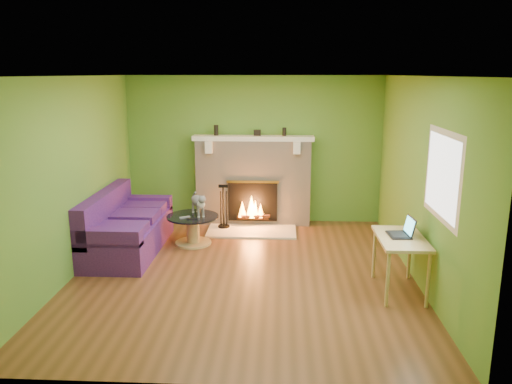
% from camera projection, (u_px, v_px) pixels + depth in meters
% --- Properties ---
extents(floor, '(5.00, 5.00, 0.00)m').
position_uv_depth(floor, '(244.00, 273.00, 6.75)').
color(floor, brown).
rests_on(floor, ground).
extents(ceiling, '(5.00, 5.00, 0.00)m').
position_uv_depth(ceiling, '(243.00, 76.00, 6.14)').
color(ceiling, white).
rests_on(ceiling, wall_back).
extents(wall_back, '(5.00, 0.00, 5.00)m').
position_uv_depth(wall_back, '(254.00, 150.00, 8.87)').
color(wall_back, '#579631').
rests_on(wall_back, floor).
extents(wall_front, '(5.00, 0.00, 5.00)m').
position_uv_depth(wall_front, '(220.00, 243.00, 4.02)').
color(wall_front, '#579631').
rests_on(wall_front, floor).
extents(wall_left, '(0.00, 5.00, 5.00)m').
position_uv_depth(wall_left, '(73.00, 177.00, 6.56)').
color(wall_left, '#579631').
rests_on(wall_left, floor).
extents(wall_right, '(0.00, 5.00, 5.00)m').
position_uv_depth(wall_right, '(420.00, 181.00, 6.33)').
color(wall_right, '#579631').
rests_on(wall_right, floor).
extents(window_frame, '(0.00, 1.20, 1.20)m').
position_uv_depth(window_frame, '(443.00, 176.00, 5.40)').
color(window_frame, silver).
rests_on(window_frame, wall_right).
extents(window_pane, '(0.00, 1.06, 1.06)m').
position_uv_depth(window_pane, '(442.00, 176.00, 5.40)').
color(window_pane, white).
rests_on(window_pane, wall_right).
extents(fireplace, '(2.10, 0.46, 1.58)m').
position_uv_depth(fireplace, '(253.00, 181.00, 8.82)').
color(fireplace, '#BFB39F').
rests_on(fireplace, floor).
extents(hearth, '(1.50, 0.75, 0.03)m').
position_uv_depth(hearth, '(252.00, 231.00, 8.49)').
color(hearth, beige).
rests_on(hearth, floor).
extents(mantel, '(2.10, 0.28, 0.08)m').
position_uv_depth(mantel, '(253.00, 138.00, 8.62)').
color(mantel, white).
rests_on(mantel, fireplace).
extents(sofa, '(0.91, 2.02, 0.91)m').
position_uv_depth(sofa, '(125.00, 228.00, 7.52)').
color(sofa, '#3C185C').
rests_on(sofa, floor).
extents(coffee_table, '(0.81, 0.81, 0.46)m').
position_uv_depth(coffee_table, '(193.00, 228.00, 7.85)').
color(coffee_table, tan).
rests_on(coffee_table, floor).
extents(desk, '(0.55, 0.95, 0.71)m').
position_uv_depth(desk, '(401.00, 244.00, 6.04)').
color(desk, tan).
rests_on(desk, floor).
extents(cat, '(0.46, 0.63, 0.37)m').
position_uv_depth(cat, '(198.00, 203.00, 7.80)').
color(cat, '#5D5D61').
rests_on(cat, coffee_table).
extents(remote_silver, '(0.17, 0.13, 0.02)m').
position_uv_depth(remote_silver, '(185.00, 217.00, 7.69)').
color(remote_silver, gray).
rests_on(remote_silver, coffee_table).
extents(remote_black, '(0.17, 0.07, 0.02)m').
position_uv_depth(remote_black, '(192.00, 219.00, 7.62)').
color(remote_black, black).
rests_on(remote_black, coffee_table).
extents(laptop, '(0.30, 0.34, 0.24)m').
position_uv_depth(laptop, '(399.00, 226.00, 6.04)').
color(laptop, black).
rests_on(laptop, desk).
extents(fire_tools, '(0.20, 0.20, 0.76)m').
position_uv_depth(fire_tools, '(224.00, 206.00, 8.57)').
color(fire_tools, black).
rests_on(fire_tools, hearth).
extents(mantel_vase_left, '(0.08, 0.08, 0.18)m').
position_uv_depth(mantel_vase_left, '(216.00, 130.00, 8.65)').
color(mantel_vase_left, black).
rests_on(mantel_vase_left, mantel).
extents(mantel_vase_right, '(0.07, 0.07, 0.14)m').
position_uv_depth(mantel_vase_right, '(284.00, 132.00, 8.60)').
color(mantel_vase_right, black).
rests_on(mantel_vase_right, mantel).
extents(mantel_box, '(0.12, 0.08, 0.10)m').
position_uv_depth(mantel_box, '(257.00, 133.00, 8.62)').
color(mantel_box, black).
rests_on(mantel_box, mantel).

